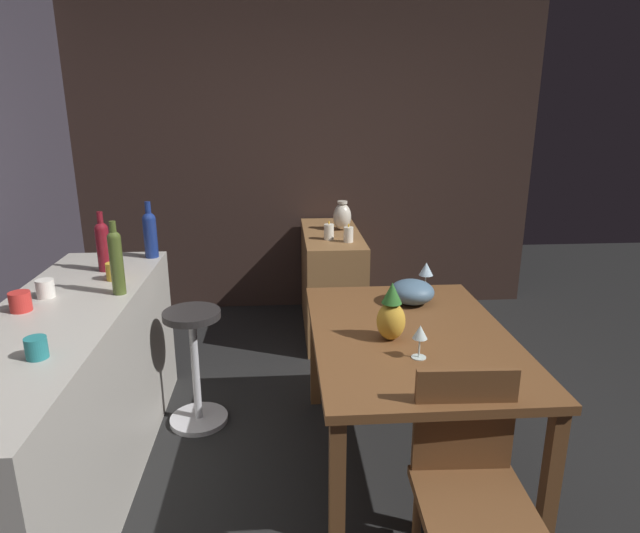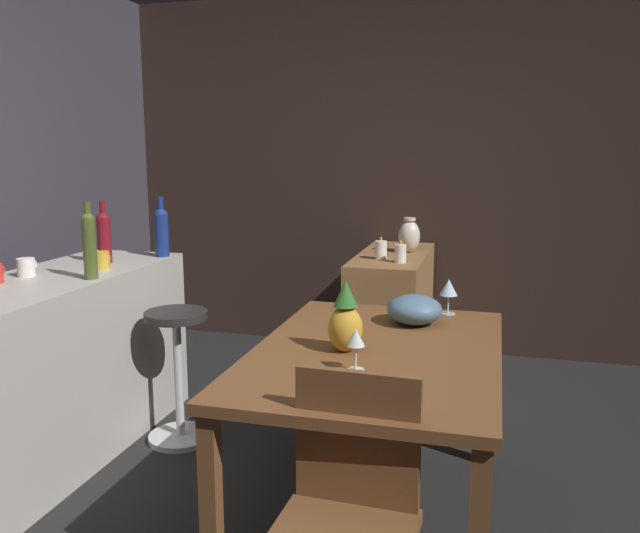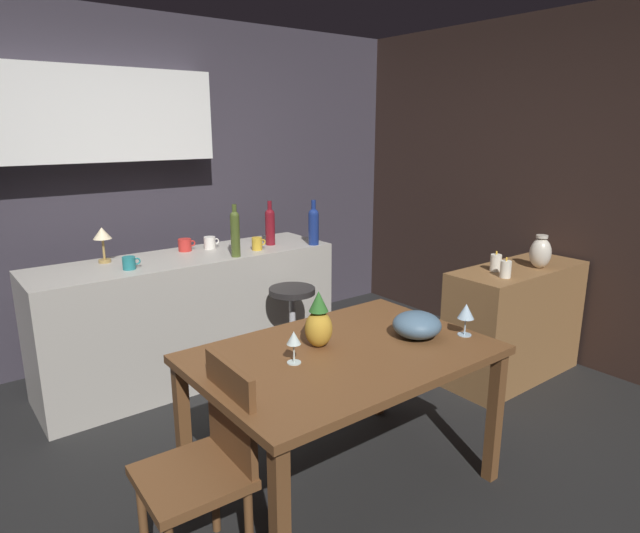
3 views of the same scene
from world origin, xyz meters
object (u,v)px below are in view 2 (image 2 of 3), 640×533
object	(u,v)px
fruit_bowl	(414,310)
wine_bottle_cobalt	(161,230)
wine_glass_left	(449,288)
cup_mustard	(102,260)
bar_stool	(178,372)
pillar_candle_tall	(381,250)
vase_ceramic_ivory	(409,236)
wine_glass_right	(356,340)
pineapple_centerpiece	(345,321)
wine_bottle_olive	(89,242)
chair_near_window	(347,514)
cup_white	(26,267)
sideboard_cabinet	(392,314)
wine_bottle_ruby	(104,234)
dining_table	(377,368)
pillar_candle_short	(400,253)

from	to	relation	value
fruit_bowl	wine_bottle_cobalt	world-z (taller)	wine_bottle_cobalt
wine_glass_left	cup_mustard	size ratio (longest dim) A/B	1.52
bar_stool	pillar_candle_tall	xyz separation A→B (m)	(1.09, -0.86, 0.51)
bar_stool	vase_ceramic_ivory	size ratio (longest dim) A/B	3.00
wine_glass_right	pillar_candle_tall	world-z (taller)	pillar_candle_tall
fruit_bowl	pillar_candle_tall	distance (m)	1.22
pineapple_centerpiece	vase_ceramic_ivory	bearing A→B (deg)	0.39
pineapple_centerpiece	wine_bottle_olive	size ratio (longest dim) A/B	0.77
fruit_bowl	wine_bottle_olive	distance (m)	1.54
chair_near_window	cup_white	bearing A→B (deg)	62.51
sideboard_cabinet	cup_white	xyz separation A→B (m)	(-1.60, 1.53, 0.53)
chair_near_window	wine_glass_right	world-z (taller)	wine_glass_right
bar_stool	pineapple_centerpiece	world-z (taller)	pineapple_centerpiece
wine_bottle_ruby	cup_white	xyz separation A→B (m)	(-0.43, 0.15, -0.11)
wine_bottle_cobalt	pillar_candle_tall	xyz separation A→B (m)	(0.69, -1.14, -0.18)
chair_near_window	wine_glass_left	world-z (taller)	wine_glass_left
pillar_candle_tall	wine_glass_right	bearing A→B (deg)	-172.78
fruit_bowl	cup_mustard	distance (m)	1.61
pillar_candle_tall	vase_ceramic_ivory	distance (m)	0.35
dining_table	wine_glass_left	xyz separation A→B (m)	(0.62, -0.23, 0.20)
cup_mustard	pillar_candle_short	size ratio (longest dim) A/B	0.81
sideboard_cabinet	wine_bottle_cobalt	size ratio (longest dim) A/B	3.23
dining_table	wine_glass_right	distance (m)	0.33
dining_table	wine_bottle_cobalt	distance (m)	1.70
wine_bottle_cobalt	sideboard_cabinet	bearing A→B (deg)	-52.38
wine_glass_left	wine_bottle_olive	bearing A→B (deg)	103.72
dining_table	wine_glass_left	bearing A→B (deg)	-20.19
bar_stool	fruit_bowl	size ratio (longest dim) A/B	2.84
wine_glass_left	wine_bottle_cobalt	size ratio (longest dim) A/B	0.49
cup_mustard	vase_ceramic_ivory	size ratio (longest dim) A/B	0.48
wine_glass_right	wine_bottle_olive	size ratio (longest dim) A/B	0.42
bar_stool	wine_glass_left	size ratio (longest dim) A/B	4.14
sideboard_cabinet	vase_ceramic_ivory	bearing A→B (deg)	-45.02
fruit_bowl	wine_bottle_olive	size ratio (longest dim) A/B	0.67
pillar_candle_tall	cup_mustard	bearing A→B (deg)	132.07
bar_stool	wine_bottle_cobalt	bearing A→B (deg)	35.12
sideboard_cabinet	pillar_candle_tall	distance (m)	0.52
pillar_candle_tall	vase_ceramic_ivory	xyz separation A→B (m)	(0.32, -0.13, 0.05)
wine_glass_right	wine_bottle_ruby	xyz separation A→B (m)	(0.88, 1.57, 0.20)
chair_near_window	wine_bottle_olive	bearing A→B (deg)	56.61
wine_bottle_olive	pillar_candle_short	distance (m)	1.81
pillar_candle_short	dining_table	bearing A→B (deg)	-175.15
wine_glass_left	wine_bottle_ruby	distance (m)	1.84
chair_near_window	wine_bottle_olive	world-z (taller)	wine_bottle_olive
cup_white	vase_ceramic_ivory	world-z (taller)	vase_ceramic_ivory
wine_glass_right	pillar_candle_short	bearing A→B (deg)	3.16
wine_glass_right	fruit_bowl	size ratio (longest dim) A/B	0.62
dining_table	cup_mustard	bearing A→B (deg)	73.55
fruit_bowl	wine_bottle_cobalt	distance (m)	1.59
sideboard_cabinet	dining_table	bearing A→B (deg)	-173.01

